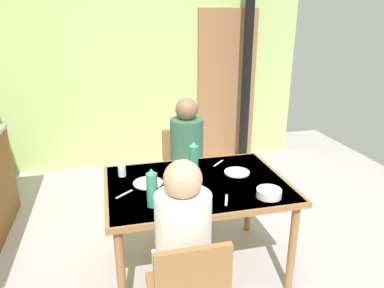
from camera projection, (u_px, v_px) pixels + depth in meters
The scene contains 18 objects.
ground_plane at pixel (178, 276), 2.74m from camera, with size 6.26×6.26×0.00m, color #B7B1B3.
wall_back at pixel (138, 58), 4.47m from camera, with size 4.27×0.10×2.80m, color #ADC273.
door_wooden at pixel (226, 87), 4.79m from camera, with size 0.80×0.05×2.00m, color #90613E.
stove_pipe_column at pixel (247, 58), 4.45m from camera, with size 0.12×0.12×2.80m, color black.
dining_table at pixel (197, 192), 2.62m from camera, with size 1.33×0.94×0.74m.
chair_far_diner at pixel (184, 168), 3.44m from camera, with size 0.40×0.40×0.87m.
person_near_diner at pixel (183, 235), 1.90m from camera, with size 0.30×0.37×0.77m.
person_far_diner at pixel (187, 146), 3.22m from camera, with size 0.30×0.37×0.77m.
water_bottle_green_near at pixel (193, 159), 2.72m from camera, with size 0.08×0.08×0.26m.
water_bottle_green_far at pixel (152, 189), 2.24m from camera, with size 0.07×0.07×0.26m.
serving_bowl_center at pixel (269, 193), 2.38m from camera, with size 0.17×0.17×0.06m, color silver.
dinner_plate_near_left at pixel (237, 172), 2.75m from camera, with size 0.20×0.20×0.01m, color white.
dinner_plate_near_right at pixel (148, 183), 2.58m from camera, with size 0.22×0.22×0.01m, color white.
drinking_glass_by_near_diner at pixel (153, 190), 2.39m from camera, with size 0.06×0.06×0.09m, color silver.
drinking_glass_by_far_diner at pixel (122, 171), 2.69m from camera, with size 0.06×0.06×0.09m, color silver.
cutlery_knife_near at pixel (124, 194), 2.42m from camera, with size 0.15×0.02×0.00m, color silver.
cutlery_fork_near at pixel (226, 200), 2.34m from camera, with size 0.15×0.02×0.00m, color silver.
cutlery_knife_far at pixel (218, 163), 2.94m from camera, with size 0.15×0.02×0.00m, color silver.
Camera 1 is at (-0.42, -2.20, 1.88)m, focal length 33.13 mm.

